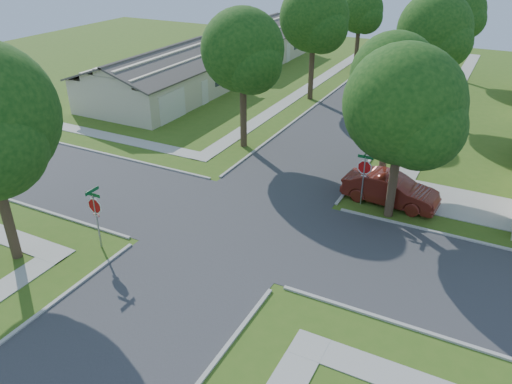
{
  "coord_description": "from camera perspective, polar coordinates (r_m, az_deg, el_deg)",
  "views": [
    {
      "loc": [
        10.37,
        -18.44,
        12.87
      ],
      "look_at": [
        0.52,
        0.67,
        1.6
      ],
      "focal_mm": 35.0,
      "sensor_mm": 36.0,
      "label": 1
    }
  ],
  "objects": [
    {
      "name": "stop_sign_ne",
      "position": [
        26.18,
        12.27,
        2.54
      ],
      "size": [
        1.05,
        0.8,
        2.98
      ],
      "color": "gray",
      "rests_on": "ground"
    },
    {
      "name": "ground",
      "position": [
        24.77,
        -1.79,
        -3.66
      ],
      "size": [
        100.0,
        100.0,
        0.0
      ],
      "primitive_type": "plane",
      "color": "#3C5F1A",
      "rests_on": "ground"
    },
    {
      "name": "road_ns",
      "position": [
        24.76,
        -1.79,
        -3.65
      ],
      "size": [
        7.0,
        100.0,
        0.02
      ],
      "primitive_type": "cube",
      "color": "#333335",
      "rests_on": "ground"
    },
    {
      "name": "tree_e_far",
      "position": [
        53.2,
        22.14,
        18.34
      ],
      "size": [
        5.17,
        5.0,
        8.72
      ],
      "color": "#38281C",
      "rests_on": "ground"
    },
    {
      "name": "car_driveway",
      "position": [
        27.16,
        15.11,
        0.29
      ],
      "size": [
        5.09,
        2.11,
        1.64
      ],
      "primitive_type": "imported",
      "rotation": [
        0.0,
        0.0,
        1.5
      ],
      "color": "#5E1B13",
      "rests_on": "ground"
    },
    {
      "name": "house_nw_near",
      "position": [
        44.07,
        -10.87,
        12.25
      ],
      "size": [
        8.42,
        13.6,
        4.23
      ],
      "color": "beige",
      "rests_on": "ground"
    },
    {
      "name": "car_curb_west",
      "position": [
        55.27,
        12.74,
        14.16
      ],
      "size": [
        1.91,
        4.08,
        1.15
      ],
      "primitive_type": "imported",
      "rotation": [
        0.0,
        0.0,
        3.07
      ],
      "color": "black",
      "rests_on": "ground"
    },
    {
      "name": "tree_w_mid",
      "position": [
        42.69,
        6.72,
        18.89
      ],
      "size": [
        5.8,
        5.6,
        9.56
      ],
      "color": "#38281C",
      "rests_on": "ground"
    },
    {
      "name": "house_nw_far",
      "position": [
        58.03,
        -0.34,
        16.38
      ],
      "size": [
        8.42,
        13.6,
        4.23
      ],
      "color": "beige",
      "rests_on": "ground"
    },
    {
      "name": "sidewalk_ne",
      "position": [
        46.46,
        21.2,
        9.75
      ],
      "size": [
        1.2,
        40.0,
        0.04
      ],
      "primitive_type": "cube",
      "color": "#9E9B91",
      "rests_on": "ground"
    },
    {
      "name": "tree_w_near",
      "position": [
        32.01,
        -1.44,
        15.47
      ],
      "size": [
        5.38,
        5.2,
        8.97
      ],
      "color": "#38281C",
      "rests_on": "ground"
    },
    {
      "name": "tree_e_mid",
      "position": [
        40.39,
        19.76,
        16.71
      ],
      "size": [
        5.59,
        5.4,
        9.21
      ],
      "color": "#38281C",
      "rests_on": "ground"
    },
    {
      "name": "stop_sign_sw",
      "position": [
        23.1,
        -17.92,
        -1.79
      ],
      "size": [
        1.05,
        0.8,
        2.98
      ],
      "color": "gray",
      "rests_on": "ground"
    },
    {
      "name": "driveway",
      "position": [
        28.7,
        19.34,
        -0.62
      ],
      "size": [
        8.8,
        3.6,
        0.05
      ],
      "primitive_type": "cube",
      "color": "#9E9B91",
      "rests_on": "ground"
    },
    {
      "name": "sidewalk_nw",
      "position": [
        49.11,
        6.84,
        12.3
      ],
      "size": [
        1.2,
        40.0,
        0.04
      ],
      "primitive_type": "cube",
      "color": "#9E9B91",
      "rests_on": "ground"
    },
    {
      "name": "tree_e_near",
      "position": [
        28.94,
        15.54,
        12.22
      ],
      "size": [
        4.97,
        4.8,
        8.28
      ],
      "color": "#38281C",
      "rests_on": "ground"
    },
    {
      "name": "tree_w_far",
      "position": [
        55.05,
        11.86,
        19.44
      ],
      "size": [
        4.76,
        4.6,
        8.04
      ],
      "color": "#38281C",
      "rests_on": "ground"
    },
    {
      "name": "tree_ne_corner",
      "position": [
        24.13,
        16.6,
        8.96
      ],
      "size": [
        5.8,
        5.6,
        8.66
      ],
      "color": "#38281C",
      "rests_on": "ground"
    },
    {
      "name": "car_curb_east",
      "position": [
        48.59,
        15.86,
        12.15
      ],
      "size": [
        1.7,
        4.21,
        1.43
      ],
      "primitive_type": "imported",
      "rotation": [
        0.0,
        0.0,
        -0.0
      ],
      "color": "black",
      "rests_on": "ground"
    }
  ]
}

